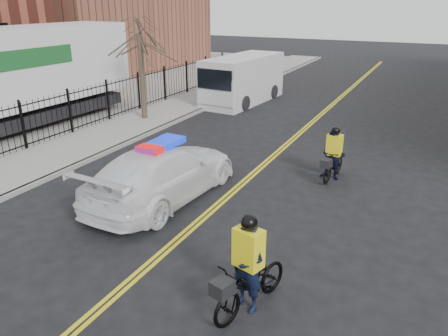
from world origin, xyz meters
The scene contains 11 objects.
ground centered at (0.00, 0.00, 0.00)m, with size 120.00×120.00×0.00m, color black.
center_line_left centered at (-0.08, 8.00, 0.01)m, with size 0.10×60.00×0.01m, color gold.
center_line_right centered at (0.08, 8.00, 0.01)m, with size 0.10×60.00×0.01m, color gold.
sidewalk centered at (-7.50, 8.00, 0.07)m, with size 3.00×60.00×0.15m, color gray.
curb centered at (-6.00, 8.00, 0.07)m, with size 0.20×60.00×0.15m, color gray.
iron_fence centered at (-9.00, 8.00, 1.00)m, with size 0.12×28.00×2.00m, color black, non-canonical shape.
street_tree centered at (-7.60, 10.00, 3.53)m, with size 3.20×3.20×4.80m.
police_cruiser centered at (-1.69, 2.80, 0.84)m, with size 2.60×5.82×1.82m.
cargo_van centered at (-4.96, 15.90, 1.29)m, with size 2.83×6.47×2.64m.
cyclist_near centered at (2.59, -0.75, 0.71)m, with size 1.28×2.20×2.04m.
cyclist_far centered at (2.54, 6.59, 0.72)m, with size 0.88×1.85×1.82m.
Camera 1 is at (5.30, -7.29, 5.71)m, focal length 35.00 mm.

